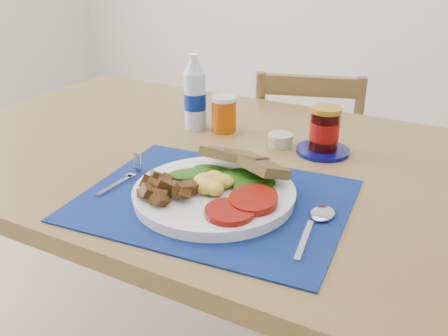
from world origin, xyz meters
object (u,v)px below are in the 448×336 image
chair_far (306,153)px  juice_glass (224,115)px  water_bottle (195,96)px  breakfast_plate (210,189)px  jam_on_saucer (324,133)px

chair_far → juice_glass: bearing=63.8°
chair_far → water_bottle: chair_far is taller
chair_far → juice_glass: 0.56m
breakfast_plate → water_bottle: water_bottle is taller
chair_far → breakfast_plate: chair_far is taller
breakfast_plate → juice_glass: 0.39m
breakfast_plate → water_bottle: size_ratio=1.56×
chair_far → juice_glass: size_ratio=11.28×
jam_on_saucer → chair_far: bearing=112.7°
chair_far → water_bottle: 0.60m
chair_far → water_bottle: bearing=55.2°
chair_far → jam_on_saucer: bearing=94.8°
breakfast_plate → juice_glass: juice_glass is taller
breakfast_plate → jam_on_saucer: 0.36m
breakfast_plate → jam_on_saucer: bearing=80.9°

